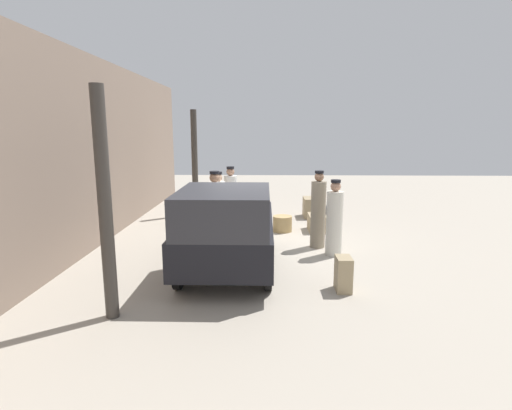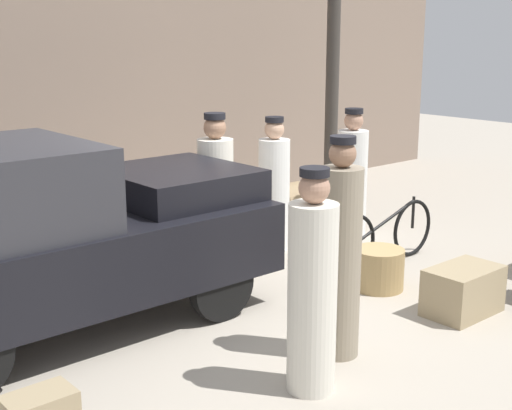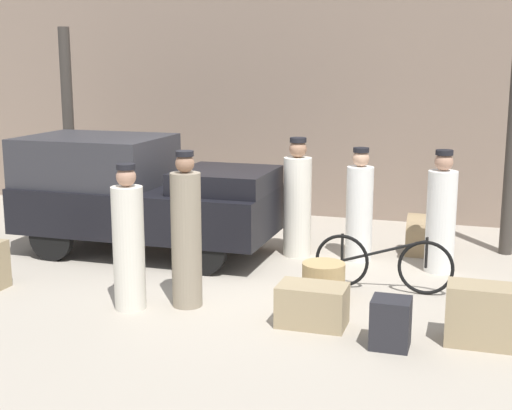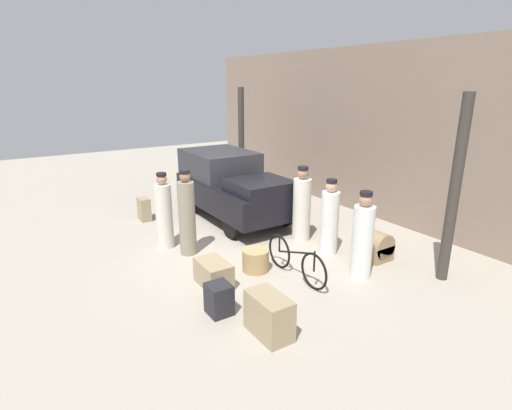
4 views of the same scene
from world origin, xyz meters
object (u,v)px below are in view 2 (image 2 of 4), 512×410
object	(u,v)px
conductor_in_dark_uniform	(274,190)
trunk_barrel_dark	(289,207)
porter_carrying_trunk	(352,179)
suitcase_black_upright	(463,291)
porter_with_bicycle	(312,291)
porter_lifting_near_truck	(340,257)
wicker_basket	(379,269)
truck	(43,232)
porter_standing_middle	(216,197)
bicycle	(384,235)

from	to	relation	value
conductor_in_dark_uniform	trunk_barrel_dark	xyz separation A→B (m)	(0.84, 0.61, -0.48)
porter_carrying_trunk	suitcase_black_upright	size ratio (longest dim) A/B	2.25
porter_with_bicycle	porter_lifting_near_truck	size ratio (longest dim) A/B	0.93
porter_lifting_near_truck	trunk_barrel_dark	bearing A→B (deg)	52.42
wicker_basket	porter_carrying_trunk	distance (m)	2.08
truck	trunk_barrel_dark	distance (m)	4.31
porter_with_bicycle	suitcase_black_upright	bearing A→B (deg)	2.67
suitcase_black_upright	porter_standing_middle	bearing A→B (deg)	107.57
bicycle	suitcase_black_upright	size ratio (longest dim) A/B	2.32
bicycle	porter_with_bicycle	size ratio (longest dim) A/B	1.02
conductor_in_dark_uniform	porter_standing_middle	size ratio (longest dim) A/B	0.93
porter_with_bicycle	porter_standing_middle	world-z (taller)	porter_standing_middle
bicycle	trunk_barrel_dark	world-z (taller)	bicycle
truck	porter_carrying_trunk	world-z (taller)	truck
trunk_barrel_dark	porter_lifting_near_truck	bearing A→B (deg)	-127.58
wicker_basket	porter_lifting_near_truck	distance (m)	1.79
suitcase_black_upright	trunk_barrel_dark	distance (m)	3.48
bicycle	conductor_in_dark_uniform	world-z (taller)	conductor_in_dark_uniform
trunk_barrel_dark	porter_carrying_trunk	bearing A→B (deg)	-70.10
bicycle	porter_carrying_trunk	bearing A→B (deg)	59.76
truck	bicycle	world-z (taller)	truck
porter_with_bicycle	suitcase_black_upright	xyz separation A→B (m)	(2.16, 0.10, -0.56)
conductor_in_dark_uniform	wicker_basket	bearing A→B (deg)	-94.23
wicker_basket	porter_carrying_trunk	size ratio (longest dim) A/B	0.31
porter_carrying_trunk	conductor_in_dark_uniform	bearing A→B (deg)	168.17
truck	porter_standing_middle	xyz separation A→B (m)	(2.33, 0.55, -0.13)
porter_carrying_trunk	porter_lifting_near_truck	world-z (taller)	porter_lifting_near_truck
conductor_in_dark_uniform	porter_with_bicycle	distance (m)	3.61
bicycle	porter_with_bicycle	distance (m)	3.17
bicycle	suitcase_black_upright	distance (m)	1.55
porter_standing_middle	suitcase_black_upright	world-z (taller)	porter_standing_middle
suitcase_black_upright	wicker_basket	bearing A→B (deg)	94.87
conductor_in_dark_uniform	trunk_barrel_dark	world-z (taller)	conductor_in_dark_uniform
porter_carrying_trunk	porter_with_bicycle	xyz separation A→B (m)	(-3.36, -2.61, 0.02)
trunk_barrel_dark	bicycle	bearing A→B (deg)	-99.29
bicycle	trunk_barrel_dark	distance (m)	1.96
suitcase_black_upright	trunk_barrel_dark	world-z (taller)	trunk_barrel_dark
truck	porter_with_bicycle	size ratio (longest dim) A/B	2.21
bicycle	porter_lifting_near_truck	bearing A→B (deg)	-149.57
bicycle	suitcase_black_upright	bearing A→B (deg)	-111.87
trunk_barrel_dark	porter_with_bicycle	bearing A→B (deg)	-131.33
porter_standing_middle	porter_lifting_near_truck	bearing A→B (deg)	-105.15
porter_with_bicycle	trunk_barrel_dark	world-z (taller)	porter_with_bicycle
porter_lifting_near_truck	suitcase_black_upright	size ratio (longest dim) A/B	2.47
porter_carrying_trunk	trunk_barrel_dark	world-z (taller)	porter_carrying_trunk
wicker_basket	porter_standing_middle	size ratio (longest dim) A/B	0.30
porter_carrying_trunk	porter_standing_middle	bearing A→B (deg)	173.84
bicycle	porter_lifting_near_truck	size ratio (longest dim) A/B	0.94
wicker_basket	porter_with_bicycle	bearing A→B (deg)	-152.81
bicycle	trunk_barrel_dark	size ratio (longest dim) A/B	2.85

